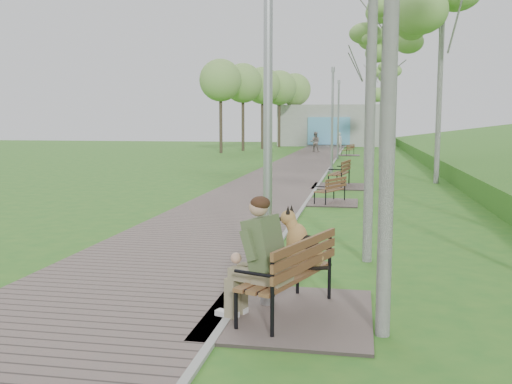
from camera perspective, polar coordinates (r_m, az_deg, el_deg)
ground at (r=7.14m, az=-2.90°, el=-12.77°), size 120.00×120.00×0.00m
walkway at (r=28.33m, az=3.69°, el=2.21°), size 3.50×67.00×0.04m
kerb at (r=28.17m, az=7.23°, el=2.16°), size 0.10×67.00×0.05m
building_north at (r=57.58m, az=7.44°, el=6.61°), size 10.00×5.20×4.00m
bench_main at (r=7.13m, az=2.52°, el=-8.51°), size 2.04×2.27×1.78m
bench_second at (r=17.05m, az=7.42°, el=-0.55°), size 1.56×1.73×0.96m
bench_third at (r=21.34m, az=8.31°, el=1.12°), size 1.99×2.21×1.22m
bench_far at (r=41.11m, az=9.18°, el=3.87°), size 1.59×1.76×0.98m
lamp_post_near at (r=7.26m, az=1.20°, el=6.24°), size 0.19×0.19×4.96m
lamp_post_second at (r=26.95m, az=7.62°, el=6.75°), size 0.19×0.19×4.91m
lamp_post_third at (r=37.52m, az=8.22°, el=6.92°), size 0.20×0.20×5.05m
pedestrian_near at (r=49.85m, az=8.32°, el=5.08°), size 0.63×0.53×1.47m
pedestrian_far at (r=45.26m, az=5.93°, el=5.00°), size 0.78×0.61×1.60m
birch_mid_a at (r=23.31m, az=13.76°, el=17.16°), size 2.25×2.25×8.37m
birch_mid_c at (r=29.22m, az=12.62°, el=14.88°), size 2.38×2.38×8.24m
birch_far_a at (r=35.15m, az=13.92°, el=17.78°), size 2.80×2.80×11.55m
birch_far_b at (r=30.76m, az=11.10°, el=14.07°), size 2.52×2.52×7.93m
birch_distant_a at (r=46.07m, az=12.43°, el=10.80°), size 2.25×2.25×7.05m
birch_distant_b at (r=55.68m, az=13.19°, el=13.38°), size 2.67×2.67×11.08m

